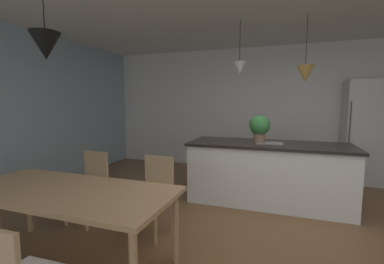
% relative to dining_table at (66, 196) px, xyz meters
% --- Properties ---
extents(ground_plane, '(10.00, 8.40, 0.04)m').
position_rel_dining_table_xyz_m(ground_plane, '(1.88, 1.00, -0.68)').
color(ground_plane, brown).
extents(wall_back_kitchen, '(10.00, 0.12, 2.70)m').
position_rel_dining_table_xyz_m(wall_back_kitchen, '(1.88, 4.26, 0.69)').
color(wall_back_kitchen, white).
rests_on(wall_back_kitchen, ground_plane).
extents(window_wall_left_glazing, '(0.06, 8.40, 2.70)m').
position_rel_dining_table_xyz_m(window_wall_left_glazing, '(-2.18, 1.00, 0.69)').
color(window_wall_left_glazing, '#9EB7C6').
rests_on(window_wall_left_glazing, ground_plane).
extents(dining_table, '(2.00, 0.88, 0.72)m').
position_rel_dining_table_xyz_m(dining_table, '(0.00, 0.00, 0.00)').
color(dining_table, tan).
rests_on(dining_table, ground_plane).
extents(chair_far_right, '(0.44, 0.44, 0.87)m').
position_rel_dining_table_xyz_m(chair_far_right, '(0.46, 0.81, -0.18)').
color(chair_far_right, tan).
rests_on(chair_far_right, ground_plane).
extents(chair_far_left, '(0.43, 0.43, 0.87)m').
position_rel_dining_table_xyz_m(chair_far_left, '(-0.45, 0.81, -0.18)').
color(chair_far_left, tan).
rests_on(chair_far_left, ground_plane).
extents(kitchen_island, '(2.33, 0.89, 0.91)m').
position_rel_dining_table_xyz_m(kitchen_island, '(1.64, 2.21, -0.20)').
color(kitchen_island, white).
rests_on(kitchen_island, ground_plane).
extents(refrigerator, '(0.69, 0.67, 1.91)m').
position_rel_dining_table_xyz_m(refrigerator, '(3.26, 3.86, 0.30)').
color(refrigerator, silver).
rests_on(refrigerator, ground_plane).
extents(pendant_over_table, '(0.25, 0.25, 0.85)m').
position_rel_dining_table_xyz_m(pendant_over_table, '(-0.07, -0.06, 1.31)').
color(pendant_over_table, black).
extents(pendant_over_island_main, '(0.19, 0.19, 0.78)m').
position_rel_dining_table_xyz_m(pendant_over_island_main, '(1.19, 2.21, 1.35)').
color(pendant_over_island_main, black).
extents(pendant_over_island_aux, '(0.24, 0.24, 0.92)m').
position_rel_dining_table_xyz_m(pendant_over_island_aux, '(2.09, 2.21, 1.24)').
color(pendant_over_island_aux, black).
extents(potted_plant_on_island, '(0.30, 0.30, 0.41)m').
position_rel_dining_table_xyz_m(potted_plant_on_island, '(1.50, 2.21, 0.48)').
color(potted_plant_on_island, '#8C664C').
rests_on(potted_plant_on_island, kitchen_island).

